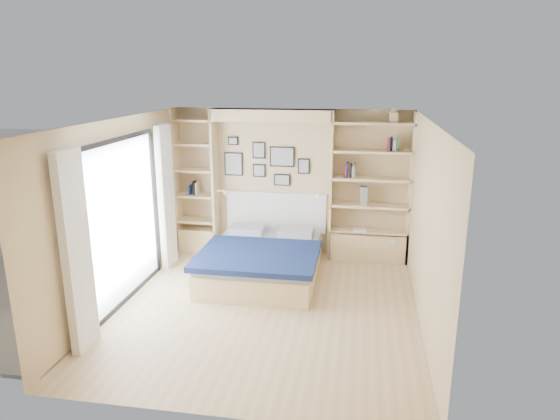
# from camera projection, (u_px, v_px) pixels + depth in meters

# --- Properties ---
(ground) EXTENTS (4.50, 4.50, 0.00)m
(ground) POSITION_uv_depth(u_px,v_px,m) (267.00, 308.00, 6.74)
(ground) COLOR tan
(ground) RESTS_ON ground
(room_shell) EXTENTS (4.50, 4.50, 4.50)m
(room_shell) POSITION_uv_depth(u_px,v_px,m) (261.00, 202.00, 7.97)
(room_shell) COLOR tan
(room_shell) RESTS_ON ground
(bed) EXTENTS (1.75, 2.28, 1.07)m
(bed) POSITION_uv_depth(u_px,v_px,m) (263.00, 260.00, 7.71)
(bed) COLOR beige
(bed) RESTS_ON ground
(photo_gallery) EXTENTS (1.48, 0.02, 0.82)m
(photo_gallery) POSITION_uv_depth(u_px,v_px,m) (265.00, 162.00, 8.50)
(photo_gallery) COLOR black
(photo_gallery) RESTS_ON ground
(reading_lamps) EXTENTS (1.92, 0.12, 0.15)m
(reading_lamps) POSITION_uv_depth(u_px,v_px,m) (271.00, 194.00, 8.40)
(reading_lamps) COLOR silver
(reading_lamps) RESTS_ON ground
(shelf_decor) EXTENTS (3.51, 0.23, 2.03)m
(shelf_decor) POSITION_uv_depth(u_px,v_px,m) (352.00, 161.00, 8.10)
(shelf_decor) COLOR #A51E1E
(shelf_decor) RESTS_ON ground
(deck) EXTENTS (3.20, 4.00, 0.05)m
(deck) POSITION_uv_depth(u_px,v_px,m) (26.00, 289.00, 7.32)
(deck) COLOR #756956
(deck) RESTS_ON ground
(deck_chair) EXTENTS (0.48, 0.72, 0.69)m
(deck_chair) POSITION_uv_depth(u_px,v_px,m) (53.00, 276.00, 6.97)
(deck_chair) COLOR tan
(deck_chair) RESTS_ON ground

